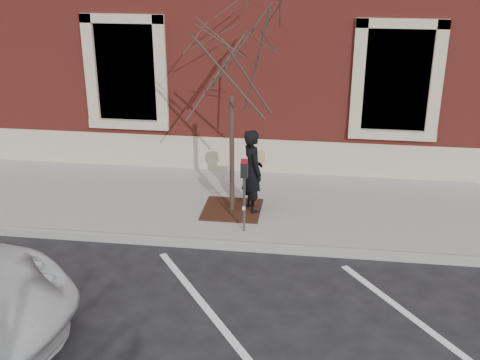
# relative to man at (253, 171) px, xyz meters

# --- Properties ---
(ground) EXTENTS (120.00, 120.00, 0.00)m
(ground) POSITION_rel_man_xyz_m (-0.15, -1.35, -0.99)
(ground) COLOR #28282B
(ground) RESTS_ON ground
(sidewalk_near) EXTENTS (40.00, 3.50, 0.15)m
(sidewalk_near) POSITION_rel_man_xyz_m (-0.15, 0.40, -0.92)
(sidewalk_near) COLOR #98968F
(sidewalk_near) RESTS_ON ground
(curb_near) EXTENTS (40.00, 0.12, 0.15)m
(curb_near) POSITION_rel_man_xyz_m (-0.15, -1.40, -0.92)
(curb_near) COLOR #9E9E99
(curb_near) RESTS_ON ground
(parking_stripes) EXTENTS (28.00, 4.40, 0.01)m
(parking_stripes) POSITION_rel_man_xyz_m (-0.15, -3.55, -0.99)
(parking_stripes) COLOR silver
(parking_stripes) RESTS_ON ground
(man) EXTENTS (0.64, 0.73, 1.69)m
(man) POSITION_rel_man_xyz_m (0.00, 0.00, 0.00)
(man) COLOR black
(man) RESTS_ON sidewalk_near
(parking_meter) EXTENTS (0.13, 0.10, 1.42)m
(parking_meter) POSITION_rel_man_xyz_m (-0.05, -0.92, 0.14)
(parking_meter) COLOR #595B60
(parking_meter) RESTS_ON sidewalk_near
(tree_grate) EXTENTS (1.15, 1.15, 0.03)m
(tree_grate) POSITION_rel_man_xyz_m (-0.40, -0.05, -0.83)
(tree_grate) COLOR #3C1A13
(tree_grate) RESTS_ON sidewalk_near
(sapling) EXTENTS (2.56, 2.56, 4.26)m
(sapling) POSITION_rel_man_xyz_m (-0.40, -0.05, 2.14)
(sapling) COLOR #3D2C25
(sapling) RESTS_ON sidewalk_near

